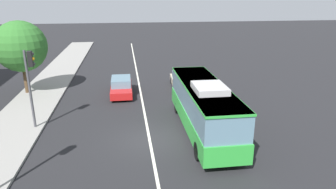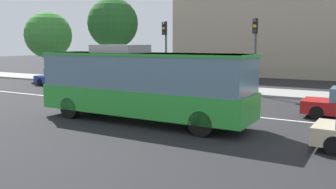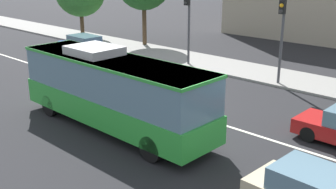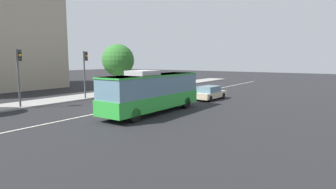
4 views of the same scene
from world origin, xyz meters
name	(u,v)px [view 4 (image 4 of 4)]	position (x,y,z in m)	size (l,w,h in m)	color
ground_plane	(116,110)	(0.00, 0.00, 0.00)	(160.00, 160.00, 0.00)	black
sidewalk_kerb	(56,100)	(0.00, 8.70, 0.07)	(80.00, 3.84, 0.14)	gray
lane_centre_line	(116,110)	(0.00, 0.00, 0.01)	(76.00, 0.16, 0.01)	silver
transit_bus	(152,91)	(0.68, -3.50, 1.81)	(10.01, 2.56, 3.46)	green
sedan_beige	(210,93)	(10.17, -3.95, 0.72)	(4.57, 1.99, 1.46)	#C6B793
sedan_red	(162,90)	(9.08, 1.69, 0.72)	(4.51, 1.84, 1.46)	#B21919
traffic_light_near_corner	(19,68)	(-4.31, 7.21, 3.56)	(0.35, 0.62, 5.20)	#47474C
traffic_light_mid_block	(85,66)	(2.67, 7.15, 3.56)	(0.34, 0.62, 5.20)	#47474C
street_tree_kerbside_right	(118,60)	(10.44, 9.95, 4.21)	(4.32, 4.32, 6.38)	#4C3823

